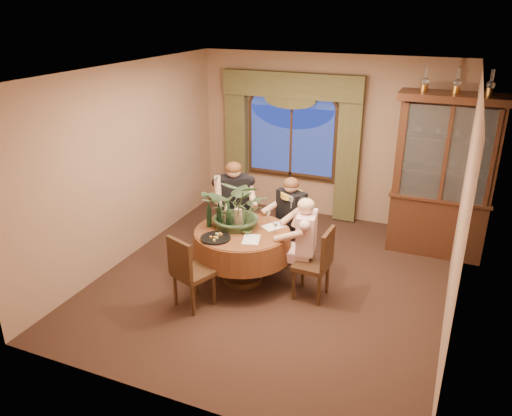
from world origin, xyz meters
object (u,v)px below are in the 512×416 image
at_px(chair_right, 311,263).
at_px(chair_front_left, 194,271).
at_px(wine_bottle_0, 209,215).
at_px(wine_bottle_4, 229,218).
at_px(china_cabinet, 443,177).
at_px(centerpiece_plant, 239,183).
at_px(dining_table, 242,255).
at_px(person_back, 234,207).
at_px(person_pink, 306,244).
at_px(oil_lamp_right, 491,82).
at_px(wine_bottle_2, 226,215).
at_px(person_scarf, 291,221).
at_px(wine_bottle_3, 220,211).
at_px(chair_back_right, 287,231).
at_px(oil_lamp_left, 425,79).
at_px(olive_bowl, 247,231).
at_px(stoneware_vase, 238,218).
at_px(chair_back, 239,221).
at_px(wine_bottle_1, 228,210).
at_px(wine_bottle_5, 219,215).
at_px(oil_lamp_center, 458,81).

relative_size(chair_right, chair_front_left, 1.00).
relative_size(wine_bottle_0, wine_bottle_4, 1.00).
distance_m(china_cabinet, centerpiece_plant, 3.04).
relative_size(dining_table, person_back, 0.95).
bearing_deg(china_cabinet, person_pink, -130.15).
height_order(oil_lamp_right, wine_bottle_2, oil_lamp_right).
relative_size(chair_front_left, person_pink, 0.75).
distance_m(wine_bottle_0, wine_bottle_4, 0.29).
height_order(person_scarf, wine_bottle_4, person_scarf).
bearing_deg(chair_front_left, person_pink, 60.12).
distance_m(wine_bottle_0, wine_bottle_3, 0.20).
height_order(dining_table, centerpiece_plant, centerpiece_plant).
bearing_deg(oil_lamp_right, person_back, -160.19).
relative_size(chair_back_right, wine_bottle_3, 2.91).
height_order(oil_lamp_left, chair_front_left, oil_lamp_left).
distance_m(oil_lamp_right, olive_bowl, 3.78).
bearing_deg(person_scarf, person_back, 29.48).
relative_size(person_pink, stoneware_vase, 4.96).
bearing_deg(china_cabinet, chair_front_left, -134.24).
distance_m(dining_table, chair_front_left, 0.86).
xyz_separation_m(chair_back, stoneware_vase, (0.32, -0.72, 0.40)).
bearing_deg(wine_bottle_4, wine_bottle_1, 118.52).
distance_m(person_scarf, wine_bottle_5, 1.11).
distance_m(oil_lamp_left, wine_bottle_1, 3.27).
xyz_separation_m(wine_bottle_0, wine_bottle_5, (0.12, 0.06, 0.00)).
bearing_deg(chair_back, person_scarf, 149.44).
height_order(oil_lamp_right, wine_bottle_0, oil_lamp_right).
xyz_separation_m(centerpiece_plant, wine_bottle_5, (-0.24, -0.12, -0.44)).
relative_size(person_pink, centerpiece_plant, 1.22).
relative_size(dining_table, china_cabinet, 0.57).
bearing_deg(stoneware_vase, chair_right, -6.74).
xyz_separation_m(person_back, wine_bottle_2, (0.23, -0.73, 0.20)).
bearing_deg(person_scarf, oil_lamp_right, -123.93).
height_order(oil_lamp_center, chair_right, oil_lamp_center).
height_order(china_cabinet, stoneware_vase, china_cabinet).
height_order(oil_lamp_center, centerpiece_plant, oil_lamp_center).
height_order(oil_lamp_left, wine_bottle_0, oil_lamp_left).
distance_m(chair_front_left, centerpiece_plant, 1.29).
bearing_deg(wine_bottle_1, chair_right, -10.61).
relative_size(oil_lamp_left, wine_bottle_3, 1.03).
bearing_deg(dining_table, wine_bottle_5, 178.99).
relative_size(wine_bottle_2, wine_bottle_3, 1.00).
relative_size(oil_lamp_left, person_pink, 0.27).
relative_size(stoneware_vase, wine_bottle_3, 0.78).
relative_size(chair_back_right, person_back, 0.67).
bearing_deg(wine_bottle_0, chair_back_right, 43.98).
relative_size(chair_back, wine_bottle_4, 2.91).
height_order(oil_lamp_left, chair_back_right, oil_lamp_left).
distance_m(oil_lamp_right, wine_bottle_2, 3.92).
distance_m(chair_back_right, chair_back, 0.79).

